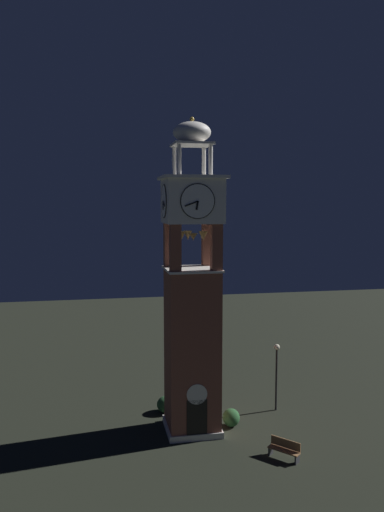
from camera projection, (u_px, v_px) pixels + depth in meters
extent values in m
plane|color=black|center=(192.00, 429.00, 28.28)|extent=(80.00, 80.00, 0.00)
cube|color=brown|center=(192.00, 351.00, 27.81)|extent=(2.72, 2.72, 8.94)
cube|color=silver|center=(192.00, 426.00, 28.26)|extent=(2.92, 2.92, 0.35)
cube|color=black|center=(197.00, 420.00, 26.82)|extent=(1.10, 0.04, 2.20)
cylinder|color=silver|center=(197.00, 394.00, 26.67)|extent=(1.10, 0.04, 1.10)
cube|color=brown|center=(175.00, 249.00, 25.95)|extent=(0.56, 0.56, 2.54)
cube|color=brown|center=(216.00, 248.00, 26.36)|extent=(0.56, 0.56, 2.54)
cube|color=brown|center=(169.00, 246.00, 28.06)|extent=(0.56, 0.56, 2.54)
cube|color=brown|center=(207.00, 245.00, 28.47)|extent=(0.56, 0.56, 2.54)
cube|color=silver|center=(192.00, 269.00, 27.34)|extent=(2.88, 2.88, 0.12)
cone|color=brown|center=(203.00, 236.00, 27.29)|extent=(0.51, 0.51, 0.49)
cone|color=brown|center=(188.00, 235.00, 27.71)|extent=(0.47, 0.47, 0.50)
cone|color=brown|center=(181.00, 236.00, 26.96)|extent=(0.49, 0.49, 0.53)
cone|color=brown|center=(193.00, 237.00, 26.54)|extent=(0.45, 0.45, 0.37)
cube|color=silver|center=(192.00, 201.00, 26.95)|extent=(2.96, 2.96, 2.32)
cylinder|color=white|center=(198.00, 201.00, 25.49)|extent=(1.76, 0.05, 1.76)
torus|color=black|center=(198.00, 201.00, 25.49)|extent=(1.79, 0.06, 1.79)
cube|color=black|center=(197.00, 206.00, 25.44)|extent=(0.17, 0.03, 0.45)
cube|color=black|center=(191.00, 204.00, 25.38)|extent=(0.68, 0.03, 0.31)
cylinder|color=white|center=(187.00, 201.00, 28.42)|extent=(1.76, 0.05, 1.76)
torus|color=black|center=(187.00, 201.00, 28.42)|extent=(1.79, 0.06, 1.79)
cube|color=black|center=(186.00, 205.00, 28.49)|extent=(0.17, 0.03, 0.45)
cube|color=black|center=(181.00, 204.00, 28.43)|extent=(0.68, 0.03, 0.31)
cylinder|color=white|center=(164.00, 201.00, 26.67)|extent=(0.05, 1.76, 1.76)
torus|color=black|center=(164.00, 201.00, 26.67)|extent=(0.06, 1.79, 1.79)
cube|color=black|center=(163.00, 205.00, 26.64)|extent=(0.03, 0.17, 0.45)
cube|color=black|center=(164.00, 204.00, 26.35)|extent=(0.03, 0.68, 0.31)
cylinder|color=white|center=(219.00, 201.00, 27.24)|extent=(0.05, 1.76, 1.76)
torus|color=black|center=(219.00, 201.00, 27.24)|extent=(0.06, 1.79, 1.79)
cube|color=black|center=(221.00, 205.00, 27.23)|extent=(0.03, 0.17, 0.45)
cube|color=black|center=(222.00, 204.00, 26.94)|extent=(0.03, 0.68, 0.31)
cube|color=silver|center=(192.00, 178.00, 26.82)|extent=(3.32, 3.32, 0.16)
cylinder|color=silver|center=(179.00, 159.00, 25.78)|extent=(0.22, 0.22, 1.59)
cylinder|color=silver|center=(211.00, 160.00, 26.09)|extent=(0.22, 0.22, 1.59)
cylinder|color=silver|center=(174.00, 162.00, 27.37)|extent=(0.22, 0.22, 1.59)
cylinder|color=silver|center=(204.00, 162.00, 27.68)|extent=(0.22, 0.22, 1.59)
cube|color=silver|center=(192.00, 144.00, 26.64)|extent=(2.07, 2.07, 0.12)
ellipsoid|color=silver|center=(192.00, 132.00, 26.58)|extent=(1.99, 1.99, 1.11)
sphere|color=#B79338|center=(192.00, 119.00, 26.50)|extent=(0.24, 0.24, 0.24)
cube|color=brown|center=(284.00, 450.00, 24.98)|extent=(1.39, 1.49, 0.06)
cube|color=brown|center=(286.00, 443.00, 25.10)|extent=(1.10, 1.23, 0.44)
cube|color=#2D2D33|center=(297.00, 459.00, 24.57)|extent=(0.35, 0.32, 0.42)
cube|color=#2D2D33|center=(271.00, 451.00, 25.44)|extent=(0.35, 0.32, 0.42)
cylinder|color=black|center=(276.00, 380.00, 30.75)|extent=(0.12, 0.12, 3.75)
sphere|color=#F9EFCC|center=(277.00, 347.00, 30.53)|extent=(0.36, 0.36, 0.36)
cylinder|color=#2D2D33|center=(210.00, 395.00, 32.31)|extent=(0.52, 0.52, 0.80)
ellipsoid|color=#28562D|center=(167.00, 404.00, 30.57)|extent=(1.18, 1.18, 0.99)
ellipsoid|color=#28562D|center=(231.00, 418.00, 28.64)|extent=(0.97, 0.97, 1.01)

